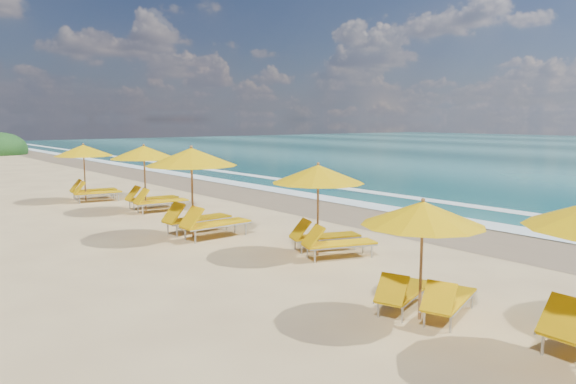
# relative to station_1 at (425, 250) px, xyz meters

# --- Properties ---
(ground) EXTENTS (160.00, 160.00, 0.00)m
(ground) POSITION_rel_station_1_xyz_m (2.58, 6.86, -1.15)
(ground) COLOR #CFB579
(ground) RESTS_ON ground
(wet_sand) EXTENTS (4.00, 160.00, 0.01)m
(wet_sand) POSITION_rel_station_1_xyz_m (6.58, 6.86, -1.15)
(wet_sand) COLOR #8C7654
(wet_sand) RESTS_ON ground
(surf_foam) EXTENTS (4.00, 160.00, 0.01)m
(surf_foam) POSITION_rel_station_1_xyz_m (9.28, 6.86, -1.12)
(surf_foam) COLOR white
(surf_foam) RESTS_ON ground
(station_1) EXTENTS (2.62, 2.56, 2.05)m
(station_1) POSITION_rel_station_1_xyz_m (0.00, 0.00, 0.00)
(station_1) COLOR olive
(station_1) RESTS_ON ground
(station_2) EXTENTS (2.94, 2.88, 2.30)m
(station_2) POSITION_rel_station_1_xyz_m (1.58, 4.19, 0.14)
(station_2) COLOR olive
(station_2) RESTS_ON ground
(station_3) EXTENTS (2.84, 2.63, 2.61)m
(station_3) POSITION_rel_station_1_xyz_m (0.25, 8.02, 0.31)
(station_3) COLOR olive
(station_3) RESTS_ON ground
(station_4) EXTENTS (2.78, 2.61, 2.45)m
(station_4) POSITION_rel_station_1_xyz_m (1.06, 13.01, 0.22)
(station_4) COLOR olive
(station_4) RESTS_ON ground
(station_5) EXTENTS (2.79, 2.65, 2.36)m
(station_5) POSITION_rel_station_1_xyz_m (0.18, 16.90, 0.17)
(station_5) COLOR olive
(station_5) RESTS_ON ground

